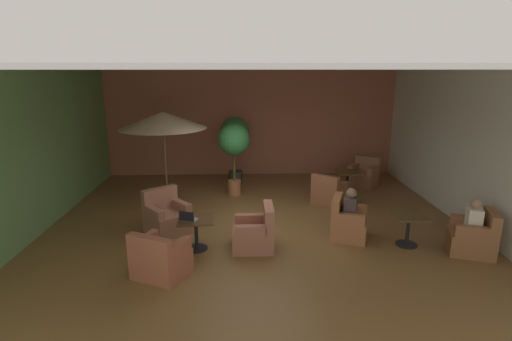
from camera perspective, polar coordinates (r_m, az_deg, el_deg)
name	(u,v)px	position (r m, az deg, el deg)	size (l,w,h in m)	color
ground_plane	(257,226)	(9.04, 0.11, -8.06)	(9.47, 9.17, 0.02)	brown
wall_back_brick	(251,122)	(13.00, -0.71, 6.93)	(9.47, 0.08, 3.46)	#A46047
wall_left_accent	(34,153)	(9.56, -29.29, 2.22)	(0.08, 9.17, 3.46)	#659553
wall_right_plain	(470,149)	(9.89, 28.47, 2.68)	(0.08, 9.17, 3.46)	silver
ceiling_slab	(257,67)	(8.33, 0.13, 14.74)	(9.47, 9.17, 0.06)	silver
cafe_table_front_left	(196,227)	(7.87, -8.63, -7.98)	(0.73, 0.73, 0.65)	black
armchair_front_left_north	(167,217)	(8.85, -12.75, -6.53)	(1.12, 1.11, 0.94)	#935F48
armchair_front_left_east	(160,259)	(7.10, -13.65, -12.32)	(1.06, 1.02, 0.82)	#9F573E
armchair_front_left_south	(255,233)	(7.89, -0.09, -9.00)	(0.79, 0.76, 0.89)	#9B5E47
cafe_table_front_right	(408,224)	(8.52, 21.08, -7.20)	(0.63, 0.63, 0.65)	black
armchair_front_right_north	(347,223)	(8.56, 13.01, -7.41)	(0.91, 0.93, 0.88)	#A1643C
armchair_front_right_east	(474,237)	(8.74, 28.87, -8.44)	(0.98, 0.93, 0.88)	#8F5B38
cafe_table_mid_center	(348,177)	(11.40, 13.05, -0.96)	(0.63, 0.63, 0.65)	black
armchair_mid_center_north	(364,175)	(12.42, 15.24, -0.62)	(1.04, 1.03, 0.86)	#915C46
armchair_mid_center_east	(329,193)	(10.48, 10.44, -3.23)	(1.01, 1.01, 0.83)	#975C3F
patio_umbrella_tall_red	(163,120)	(10.71, -13.25, 7.03)	(2.30, 2.30, 2.36)	#2D2D2D
potted_tree_left_corner	(234,143)	(10.83, -3.21, 3.93)	(0.87, 0.87, 2.01)	#A66540
potted_tree_mid_left	(235,136)	(11.97, -3.06, 4.99)	(0.87, 0.87, 2.04)	#363731
patron_blue_shirt	(474,218)	(8.60, 28.88, -6.02)	(0.36, 0.42, 0.68)	silver
patron_by_window	(351,206)	(8.42, 13.46, -4.94)	(0.36, 0.44, 0.67)	#423834
iced_drink_cup	(192,217)	(7.74, -9.17, -6.61)	(0.08, 0.08, 0.11)	white
open_laptop	(188,218)	(7.71, -9.77, -6.75)	(0.37, 0.31, 0.20)	#9EA0A5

